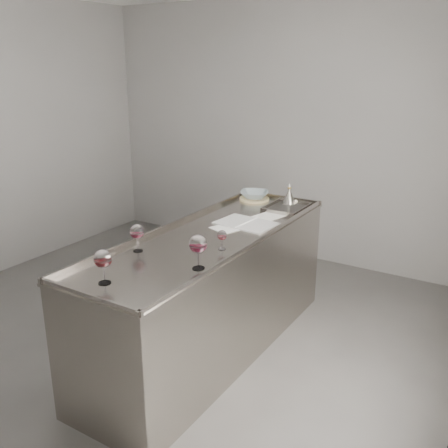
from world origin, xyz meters
The scene contains 12 objects.
room_shell centered at (0.00, 0.00, 1.40)m, with size 4.54×5.04×2.84m.
counter centered at (0.50, 0.30, 0.47)m, with size 0.77×2.42×0.97m.
wine_glass_left centered at (0.26, -0.22, 1.07)m, with size 0.09×0.09×0.18m.
wine_glass_middle centered at (0.44, -0.70, 1.08)m, with size 0.10×0.10×0.20m.
wine_glass_right centered at (0.77, -0.25, 1.09)m, with size 0.11×0.11×0.22m.
wine_glass_small centered at (0.72, 0.11, 1.03)m, with size 0.07×0.07×0.13m.
notebook centered at (0.59, 0.66, 0.95)m, with size 0.46×0.34×0.02m.
loose_paper_top centered at (0.65, 0.93, 0.94)m, with size 0.19×0.27×0.00m, color white.
loose_paper_under centered at (0.54, 0.53, 0.94)m, with size 0.20×0.29×0.00m, color white.
trivet centered at (0.31, 1.32, 0.95)m, with size 0.27×0.27×0.02m, color #D3BF88.
ceramic_bowl centered at (0.31, 1.32, 0.99)m, with size 0.25×0.25×0.06m, color #889A9F.
wine_funnel centered at (0.62, 1.38, 1.00)m, with size 0.13×0.13×0.19m.
Camera 1 is at (2.39, -2.54, 2.14)m, focal length 40.00 mm.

